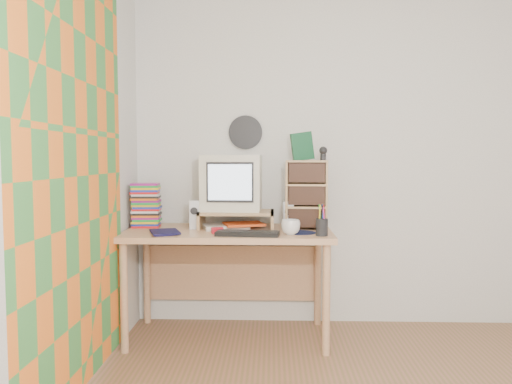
# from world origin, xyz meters

# --- Properties ---
(back_wall) EXTENTS (3.50, 0.00, 3.50)m
(back_wall) POSITION_xyz_m (0.00, 1.75, 1.25)
(back_wall) COLOR silver
(back_wall) RESTS_ON floor
(left_wall) EXTENTS (0.00, 3.50, 3.50)m
(left_wall) POSITION_xyz_m (-1.75, 0.00, 1.25)
(left_wall) COLOR silver
(left_wall) RESTS_ON floor
(curtain) EXTENTS (0.00, 2.20, 2.20)m
(curtain) POSITION_xyz_m (-1.71, 0.48, 1.15)
(curtain) COLOR orange
(curtain) RESTS_ON left_wall
(wall_disc) EXTENTS (0.25, 0.02, 0.25)m
(wall_disc) POSITION_xyz_m (-0.93, 1.73, 1.43)
(wall_disc) COLOR black
(wall_disc) RESTS_ON back_wall
(desk) EXTENTS (1.40, 0.70, 0.75)m
(desk) POSITION_xyz_m (-1.03, 1.44, 0.62)
(desk) COLOR tan
(desk) RESTS_ON floor
(monitor_riser) EXTENTS (0.52, 0.30, 0.12)m
(monitor_riser) POSITION_xyz_m (-0.98, 1.48, 0.84)
(monitor_riser) COLOR tan
(monitor_riser) RESTS_ON desk
(crt_monitor) EXTENTS (0.42, 0.42, 0.39)m
(crt_monitor) POSITION_xyz_m (-1.02, 1.53, 1.07)
(crt_monitor) COLOR beige
(crt_monitor) RESTS_ON monitor_riser
(speaker_left) EXTENTS (0.08, 0.08, 0.20)m
(speaker_left) POSITION_xyz_m (-1.27, 1.43, 0.85)
(speaker_left) COLOR #B5B5BA
(speaker_left) RESTS_ON desk
(speaker_right) EXTENTS (0.08, 0.08, 0.19)m
(speaker_right) POSITION_xyz_m (-0.62, 1.44, 0.85)
(speaker_right) COLOR #B5B5BA
(speaker_right) RESTS_ON desk
(keyboard) EXTENTS (0.41, 0.17, 0.03)m
(keyboard) POSITION_xyz_m (-0.89, 1.14, 0.76)
(keyboard) COLOR black
(keyboard) RESTS_ON desk
(dvd_stack) EXTENTS (0.20, 0.15, 0.27)m
(dvd_stack) POSITION_xyz_m (-1.62, 1.50, 0.88)
(dvd_stack) COLOR brown
(dvd_stack) RESTS_ON desk
(cd_rack) EXTENTS (0.30, 0.17, 0.48)m
(cd_rack) POSITION_xyz_m (-0.49, 1.45, 0.99)
(cd_rack) COLOR tan
(cd_rack) RESTS_ON desk
(mug) EXTENTS (0.13, 0.13, 0.10)m
(mug) POSITION_xyz_m (-0.61, 1.19, 0.80)
(mug) COLOR silver
(mug) RESTS_ON desk
(diary) EXTENTS (0.26, 0.22, 0.04)m
(diary) POSITION_xyz_m (-1.51, 1.17, 0.77)
(diary) COLOR #100E34
(diary) RESTS_ON desk
(mousepad) EXTENTS (0.26, 0.26, 0.00)m
(mousepad) POSITION_xyz_m (-0.54, 1.27, 0.75)
(mousepad) COLOR black
(mousepad) RESTS_ON desk
(pen_cup) EXTENTS (0.09, 0.09, 0.15)m
(pen_cup) POSITION_xyz_m (-0.42, 1.15, 0.83)
(pen_cup) COLOR black
(pen_cup) RESTS_ON desk
(papers) EXTENTS (0.36, 0.30, 0.04)m
(papers) POSITION_xyz_m (-1.01, 1.45, 0.77)
(papers) COLOR beige
(papers) RESTS_ON desk
(red_box) EXTENTS (0.08, 0.06, 0.04)m
(red_box) POSITION_xyz_m (-1.09, 1.23, 0.77)
(red_box) COLOR #B0121E
(red_box) RESTS_ON desk
(game_box) EXTENTS (0.15, 0.07, 0.19)m
(game_box) POSITION_xyz_m (-0.52, 1.47, 1.32)
(game_box) COLOR #164F2E
(game_box) RESTS_ON cd_rack
(webcam) EXTENTS (0.06, 0.06, 0.09)m
(webcam) POSITION_xyz_m (-0.38, 1.42, 1.27)
(webcam) COLOR black
(webcam) RESTS_ON cd_rack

